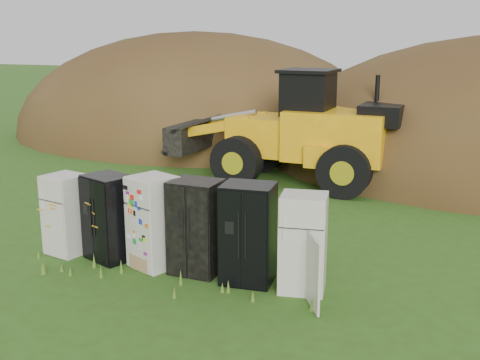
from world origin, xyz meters
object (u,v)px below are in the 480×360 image
at_px(fridge_dark_mid, 196,227).
at_px(wheel_loader, 280,126).
at_px(fridge_leftmost, 66,214).
at_px(fridge_black_side, 109,218).
at_px(fridge_open_door, 303,243).
at_px(fridge_black_right, 248,234).
at_px(fridge_sticker, 154,222).

relative_size(fridge_dark_mid, wheel_loader, 0.25).
height_order(fridge_leftmost, fridge_black_side, fridge_black_side).
bearing_deg(fridge_leftmost, wheel_loader, 86.33).
relative_size(fridge_black_side, fridge_open_door, 0.99).
distance_m(fridge_dark_mid, fridge_black_right, 1.06).
xyz_separation_m(fridge_black_right, fridge_open_door, (1.01, 0.01, -0.05)).
relative_size(fridge_leftmost, fridge_sticker, 0.92).
xyz_separation_m(fridge_leftmost, wheel_loader, (2.10, 7.47, 0.87)).
height_order(fridge_black_right, fridge_open_door, fridge_black_right).
bearing_deg(wheel_loader, fridge_dark_mid, -82.23).
relative_size(fridge_leftmost, fridge_black_right, 0.90).
bearing_deg(fridge_black_right, fridge_open_door, -5.16).
bearing_deg(fridge_black_side, fridge_black_right, 20.17).
bearing_deg(fridge_black_side, fridge_open_door, 20.58).
bearing_deg(fridge_black_right, fridge_sticker, 173.51).
relative_size(fridge_dark_mid, fridge_black_right, 0.98).
xyz_separation_m(fridge_leftmost, fridge_dark_mid, (2.89, 0.05, 0.07)).
distance_m(fridge_leftmost, fridge_black_right, 3.95).
distance_m(fridge_black_side, wheel_loader, 7.57).
bearing_deg(fridge_sticker, fridge_leftmost, -157.57).
distance_m(fridge_black_side, fridge_dark_mid, 1.89).
height_order(fridge_leftmost, fridge_sticker, fridge_sticker).
bearing_deg(fridge_black_side, fridge_sticker, 19.63).
bearing_deg(fridge_leftmost, fridge_sticker, 12.20).
xyz_separation_m(fridge_sticker, fridge_open_door, (2.94, -0.01, -0.03)).
bearing_deg(fridge_black_right, wheel_loader, 97.99).
distance_m(fridge_dark_mid, fridge_open_door, 2.07).
bearing_deg(wheel_loader, fridge_open_door, -67.37).
relative_size(fridge_black_side, wheel_loader, 0.24).
xyz_separation_m(fridge_black_side, fridge_dark_mid, (1.89, 0.01, 0.03)).
height_order(fridge_black_right, wheel_loader, wheel_loader).
bearing_deg(fridge_sticker, fridge_black_right, 21.64).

